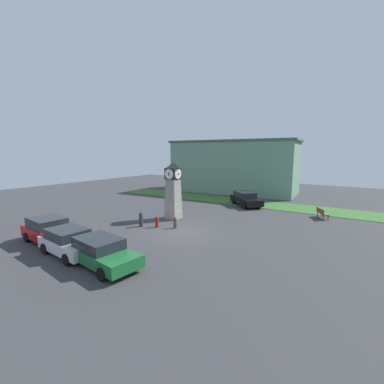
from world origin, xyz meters
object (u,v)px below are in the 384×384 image
clock_tower (173,191)px  bollard_far_row (141,219)px  bollard_near_tower (175,222)px  bench (322,213)px  car_navy_sedan (49,230)px  car_far_lot (246,199)px  car_by_building (102,252)px  bollard_mid_row (157,222)px  car_near_tower (70,241)px

clock_tower → bollard_far_row: size_ratio=4.25×
bollard_near_tower → bench: bollard_near_tower is taller
car_navy_sedan → car_far_lot: size_ratio=0.98×
car_by_building → car_far_lot: car_far_lot is taller
car_navy_sedan → car_far_lot: car_navy_sedan is taller
clock_tower → bench: bearing=33.4°
bollard_near_tower → bench: size_ratio=0.55×
clock_tower → bollard_mid_row: 3.59m
clock_tower → car_near_tower: 9.95m
car_navy_sedan → car_by_building: 5.85m
car_near_tower → car_by_building: 2.81m
clock_tower → car_far_lot: (3.37, 8.80, -1.69)m
car_navy_sedan → bollard_near_tower: bearing=54.6°
car_near_tower → bench: bearing=56.8°
car_navy_sedan → bench: size_ratio=2.66×
clock_tower → car_far_lot: size_ratio=1.11×
bollard_near_tower → bollard_far_row: bollard_far_row is taller
bench → car_near_tower: bearing=-123.2°
bollard_far_row → car_near_tower: bearing=-85.3°
bollard_near_tower → car_near_tower: car_near_tower is taller
bollard_mid_row → car_by_building: 7.20m
bollard_near_tower → car_navy_sedan: size_ratio=0.21×
bollard_near_tower → car_near_tower: 7.76m
bollard_near_tower → bollard_far_row: size_ratio=0.77×
car_far_lot → bench: (7.78, -1.46, -0.26)m
clock_tower → car_by_building: clock_tower is taller
bollard_mid_row → car_far_lot: 12.05m
bollard_far_row → car_far_lot: car_far_lot is taller
car_by_building → clock_tower: bearing=105.6°
clock_tower → bollard_mid_row: bearing=-78.8°
bollard_mid_row → bench: bench is taller
bollard_mid_row → bollard_far_row: (-1.18, -0.54, 0.15)m
bollard_mid_row → bollard_far_row: size_ratio=0.75×
bollard_near_tower → car_by_building: bearing=-83.8°
bench → bollard_mid_row: bearing=-135.9°
car_navy_sedan → car_far_lot: (6.47, 18.18, -0.03)m
car_near_tower → bollard_near_tower: bearing=75.0°
bollard_near_tower → car_by_building: 7.51m
bollard_mid_row → car_navy_sedan: size_ratio=0.20×
car_navy_sedan → bollard_mid_row: bearing=60.4°
car_by_building → bollard_far_row: bearing=117.9°
clock_tower → car_navy_sedan: bearing=-108.3°
clock_tower → bench: 13.49m
bollard_near_tower → bollard_far_row: bearing=-155.7°
car_far_lot → bench: size_ratio=2.70×
car_near_tower → clock_tower: bearing=89.5°
car_by_building → car_far_lot: 18.58m
bollard_near_tower → car_far_lot: 11.21m
bench → car_by_building: bearing=-116.2°
bollard_far_row → car_far_lot: size_ratio=0.26×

